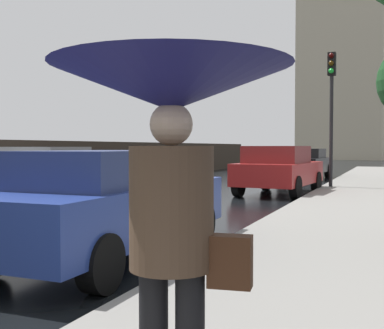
{
  "coord_description": "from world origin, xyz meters",
  "views": [
    {
      "loc": [
        6.23,
        -5.2,
        1.46
      ],
      "look_at": [
        2.07,
        5.0,
        1.07
      ],
      "focal_mm": 46.11,
      "sensor_mm": 36.0,
      "label": 1
    }
  ],
  "objects_px": {
    "car_black_far_ahead": "(306,163)",
    "car_silver_behind_camera": "(47,174)",
    "pedestrian_with_umbrella_near": "(172,137)",
    "traffic_light": "(331,94)",
    "car_red_mid_road": "(279,169)",
    "car_blue_near_kerb": "(109,202)"
  },
  "relations": [
    {
      "from": "car_blue_near_kerb",
      "to": "car_silver_behind_camera",
      "type": "height_order",
      "value": "car_silver_behind_camera"
    },
    {
      "from": "car_blue_near_kerb",
      "to": "pedestrian_with_umbrella_near",
      "type": "bearing_deg",
      "value": -54.17
    },
    {
      "from": "traffic_light",
      "to": "car_blue_near_kerb",
      "type": "bearing_deg",
      "value": -97.52
    },
    {
      "from": "car_red_mid_road",
      "to": "car_silver_behind_camera",
      "type": "height_order",
      "value": "car_red_mid_road"
    },
    {
      "from": "traffic_light",
      "to": "car_silver_behind_camera",
      "type": "bearing_deg",
      "value": -134.01
    },
    {
      "from": "car_red_mid_road",
      "to": "car_silver_behind_camera",
      "type": "xyz_separation_m",
      "value": [
        -5.03,
        -4.7,
        -0.02
      ]
    },
    {
      "from": "car_red_mid_road",
      "to": "car_silver_behind_camera",
      "type": "relative_size",
      "value": 1.0
    },
    {
      "from": "car_red_mid_road",
      "to": "car_black_far_ahead",
      "type": "distance_m",
      "value": 7.86
    },
    {
      "from": "pedestrian_with_umbrella_near",
      "to": "car_red_mid_road",
      "type": "bearing_deg",
      "value": -88.01
    },
    {
      "from": "car_blue_near_kerb",
      "to": "car_black_far_ahead",
      "type": "relative_size",
      "value": 1.04
    },
    {
      "from": "car_black_far_ahead",
      "to": "car_silver_behind_camera",
      "type": "bearing_deg",
      "value": -107.26
    },
    {
      "from": "car_black_far_ahead",
      "to": "traffic_light",
      "type": "bearing_deg",
      "value": -70.55
    },
    {
      "from": "car_blue_near_kerb",
      "to": "traffic_light",
      "type": "relative_size",
      "value": 0.95
    },
    {
      "from": "pedestrian_with_umbrella_near",
      "to": "traffic_light",
      "type": "height_order",
      "value": "traffic_light"
    },
    {
      "from": "car_black_far_ahead",
      "to": "car_silver_behind_camera",
      "type": "distance_m",
      "value": 13.36
    },
    {
      "from": "car_red_mid_road",
      "to": "car_black_far_ahead",
      "type": "height_order",
      "value": "car_red_mid_road"
    },
    {
      "from": "car_red_mid_road",
      "to": "pedestrian_with_umbrella_near",
      "type": "relative_size",
      "value": 2.38
    },
    {
      "from": "car_black_far_ahead",
      "to": "car_silver_behind_camera",
      "type": "relative_size",
      "value": 1.01
    },
    {
      "from": "car_red_mid_road",
      "to": "car_blue_near_kerb",
      "type": "bearing_deg",
      "value": -86.58
    },
    {
      "from": "pedestrian_with_umbrella_near",
      "to": "car_black_far_ahead",
      "type": "bearing_deg",
      "value": -90.57
    },
    {
      "from": "car_red_mid_road",
      "to": "traffic_light",
      "type": "xyz_separation_m",
      "value": [
        1.34,
        1.9,
        2.44
      ]
    },
    {
      "from": "car_blue_near_kerb",
      "to": "traffic_light",
      "type": "xyz_separation_m",
      "value": [
        1.51,
        11.43,
        2.47
      ]
    }
  ]
}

